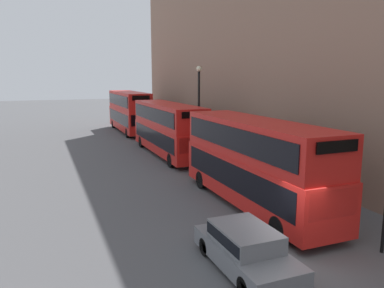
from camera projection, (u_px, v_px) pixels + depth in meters
name	position (u px, v px, depth m)	size (l,w,h in m)	color
ground_plane	(292.00, 260.00, 12.94)	(200.00, 200.00, 0.00)	#515154
bus_leading	(254.00, 160.00, 17.91)	(2.59, 10.70, 4.26)	red
bus_second_in_queue	(168.00, 127.00, 30.02)	(2.59, 11.48, 4.16)	red
bus_third_in_queue	(129.00, 110.00, 42.74)	(2.59, 11.32, 4.58)	red
car_dark_sedan	(246.00, 247.00, 12.27)	(1.89, 4.37, 1.41)	slate
street_lamp	(199.00, 102.00, 28.91)	(0.44, 0.44, 7.08)	black
pedestrian	(241.00, 164.00, 24.19)	(0.36, 0.36, 1.56)	#334C6B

